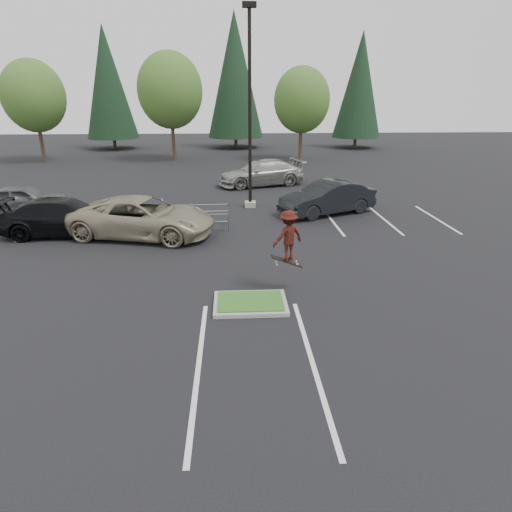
{
  "coord_description": "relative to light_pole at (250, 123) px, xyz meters",
  "views": [
    {
      "loc": [
        -0.46,
        -11.53,
        5.99
      ],
      "look_at": [
        0.25,
        1.5,
        1.02
      ],
      "focal_mm": 30.0,
      "sensor_mm": 36.0,
      "label": 1
    }
  ],
  "objects": [
    {
      "name": "car_l_black",
      "position": [
        -8.5,
        -4.57,
        -3.74
      ],
      "size": [
        5.72,
        2.5,
        1.64
      ],
      "primitive_type": "imported",
      "rotation": [
        0.0,
        0.0,
        1.61
      ],
      "color": "black",
      "rests_on": "ground"
    },
    {
      "name": "car_l_grey",
      "position": [
        -12.13,
        -0.5,
        -3.83
      ],
      "size": [
        4.47,
        2.24,
        1.46
      ],
      "primitive_type": "imported",
      "rotation": [
        0.0,
        0.0,
        1.69
      ],
      "color": "#4C5054",
      "rests_on": "ground"
    },
    {
      "name": "ground",
      "position": [
        -0.5,
        -12.0,
        -4.56
      ],
      "size": [
        120.0,
        120.0,
        0.0
      ],
      "primitive_type": "plane",
      "color": "black",
      "rests_on": "ground"
    },
    {
      "name": "skateboarder",
      "position": [
        0.7,
        -11.0,
        -2.71
      ],
      "size": [
        1.2,
        1.02,
        1.87
      ],
      "rotation": [
        0.0,
        0.0,
        3.64
      ],
      "color": "black",
      "rests_on": "ground"
    },
    {
      "name": "stall_lines",
      "position": [
        -1.85,
        -5.98,
        -4.56
      ],
      "size": [
        22.62,
        17.6,
        0.01
      ],
      "color": "silver",
      "rests_on": "ground"
    },
    {
      "name": "car_r_charc",
      "position": [
        4.0,
        -1.69,
        -3.7
      ],
      "size": [
        5.47,
        3.8,
        1.71
      ],
      "primitive_type": "imported",
      "rotation": [
        0.0,
        0.0,
        5.14
      ],
      "color": "black",
      "rests_on": "ground"
    },
    {
      "name": "conif_b",
      "position": [
        -0.5,
        28.5,
        3.29
      ],
      "size": [
        6.38,
        6.38,
        14.5
      ],
      "color": "#38281C",
      "rests_on": "ground"
    },
    {
      "name": "car_l_tan",
      "position": [
        -5.0,
        -5.0,
        -3.69
      ],
      "size": [
        6.77,
        4.23,
        1.75
      ],
      "primitive_type": "imported",
      "rotation": [
        0.0,
        0.0,
        1.35
      ],
      "color": "gray",
      "rests_on": "ground"
    },
    {
      "name": "decid_a",
      "position": [
        -18.51,
        18.03,
        1.02
      ],
      "size": [
        5.44,
        5.44,
        8.91
      ],
      "color": "#38281C",
      "rests_on": "ground"
    },
    {
      "name": "conif_a",
      "position": [
        -14.5,
        28.0,
        2.54
      ],
      "size": [
        5.72,
        5.72,
        13.0
      ],
      "color": "#38281C",
      "rests_on": "ground"
    },
    {
      "name": "grass_median",
      "position": [
        -0.5,
        -12.0,
        -4.48
      ],
      "size": [
        2.2,
        1.6,
        0.16
      ],
      "color": "gray",
      "rests_on": "ground"
    },
    {
      "name": "decid_b",
      "position": [
        -6.51,
        18.53,
        1.48
      ],
      "size": [
        5.89,
        5.89,
        9.64
      ],
      "color": "#38281C",
      "rests_on": "ground"
    },
    {
      "name": "decid_c",
      "position": [
        5.49,
        17.83,
        0.69
      ],
      "size": [
        5.12,
        5.12,
        8.38
      ],
      "color": "#38281C",
      "rests_on": "ground"
    },
    {
      "name": "light_pole",
      "position": [
        0.0,
        0.0,
        0.0
      ],
      "size": [
        0.7,
        0.6,
        10.12
      ],
      "color": "gray",
      "rests_on": "ground"
    },
    {
      "name": "car_far_silver",
      "position": [
        1.11,
        6.0,
        -3.7
      ],
      "size": [
        6.4,
        4.07,
        1.73
      ],
      "primitive_type": "imported",
      "rotation": [
        0.0,
        0.0,
        5.01
      ],
      "color": "#979792",
      "rests_on": "ground"
    },
    {
      "name": "conif_c",
      "position": [
        13.5,
        27.5,
        2.29
      ],
      "size": [
        5.5,
        5.5,
        12.5
      ],
      "color": "#38281C",
      "rests_on": "ground"
    },
    {
      "name": "cart_corral",
      "position": [
        -3.41,
        -4.01,
        -3.91
      ],
      "size": [
        3.67,
        1.41,
        1.03
      ],
      "rotation": [
        0.0,
        0.0,
        0.03
      ],
      "color": "gray",
      "rests_on": "ground"
    }
  ]
}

